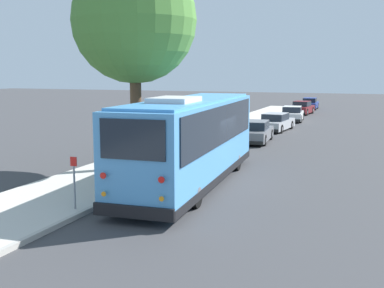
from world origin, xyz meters
The scene contains 13 objects.
ground_plane centered at (0.00, 0.00, 0.00)m, with size 160.00×160.00×0.00m, color #3D3D3F.
sidewalk_slab centered at (0.00, 3.98, 0.07)m, with size 80.00×3.79×0.15m, color beige.
curb_strip centered at (0.00, 2.01, 0.07)m, with size 80.00×0.14×0.15m, color #AAA69D.
shuttle_bus centered at (-0.85, 0.40, 1.83)m, with size 10.92×3.25×3.42m.
parked_sedan_gray centered at (10.91, 0.74, 0.61)m, with size 4.55×1.92×1.31m.
parked_sedan_silver centered at (17.12, 0.75, 0.59)m, with size 4.79×2.09×1.27m.
parked_sedan_white centered at (24.20, 0.72, 0.60)m, with size 4.30×2.09×1.29m.
parked_sedan_maroon centered at (31.35, 0.90, 0.61)m, with size 4.31×2.00×1.32m.
parked_sedan_blue centered at (38.14, 1.01, 0.60)m, with size 4.33×1.76×1.29m.
street_tree centered at (0.74, 3.49, 6.69)m, with size 5.18×5.18×9.57m.
sign_post_near centered at (-5.64, 2.34, 0.97)m, with size 0.06×0.22×1.60m.
sign_post_far centered at (-3.87, 2.34, 0.93)m, with size 0.06×0.22×1.51m.
fire_hydrant centered at (7.29, 2.52, 0.55)m, with size 0.22×0.22×0.81m.
Camera 1 is at (-17.56, -6.03, 4.28)m, focal length 45.00 mm.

